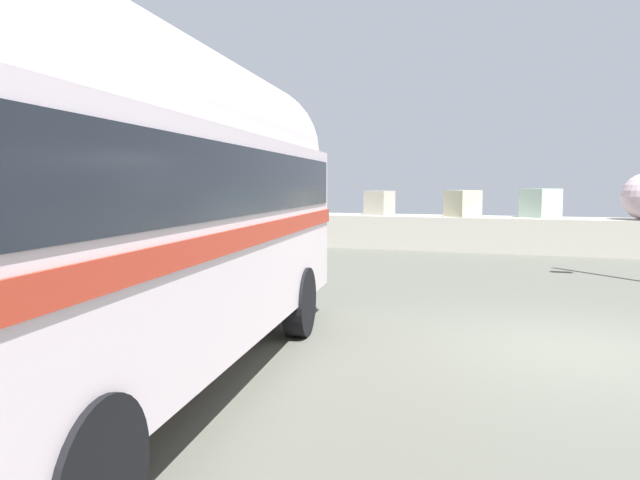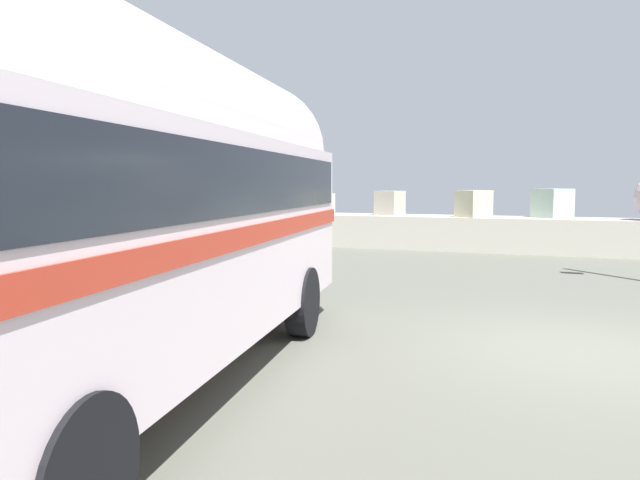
# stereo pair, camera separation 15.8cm
# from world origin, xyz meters

# --- Properties ---
(ground) EXTENTS (32.00, 26.00, 0.02)m
(ground) POSITION_xyz_m (0.00, 0.00, 0.01)
(ground) COLOR #55564C
(breakwater) EXTENTS (31.36, 2.04, 2.46)m
(breakwater) POSITION_xyz_m (0.38, 11.82, 0.72)
(breakwater) COLOR #B2ADA0
(breakwater) RESTS_ON ground
(vintage_coach) EXTENTS (3.75, 8.86, 3.70)m
(vintage_coach) POSITION_xyz_m (-4.24, -3.26, 2.05)
(vintage_coach) COLOR black
(vintage_coach) RESTS_ON ground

